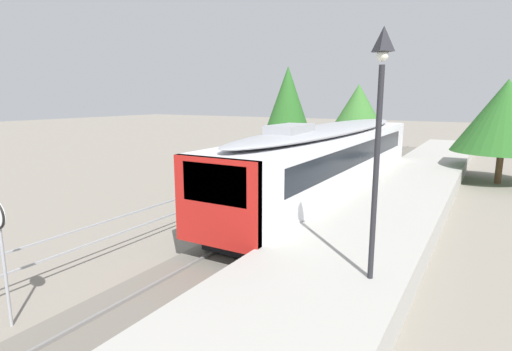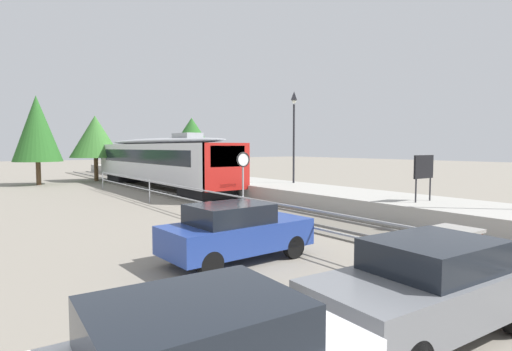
% 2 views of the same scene
% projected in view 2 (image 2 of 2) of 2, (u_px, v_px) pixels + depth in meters
% --- Properties ---
extents(ground_plane, '(160.00, 160.00, 0.00)m').
position_uv_depth(ground_plane, '(148.00, 201.00, 23.06)').
color(ground_plane, gray).
extents(track_rails, '(3.20, 60.00, 0.14)m').
position_uv_depth(track_rails, '(196.00, 196.00, 24.81)').
color(track_rails, '#6B665B').
rests_on(track_rails, ground).
extents(commuter_train, '(2.82, 19.10, 3.74)m').
position_uv_depth(commuter_train, '(158.00, 159.00, 29.31)').
color(commuter_train, silver).
rests_on(commuter_train, track_rails).
extents(station_platform, '(3.90, 60.00, 0.90)m').
position_uv_depth(station_platform, '(240.00, 186.00, 26.68)').
color(station_platform, '#A8A59E').
rests_on(station_platform, ground).
extents(platform_lamp_mid_platform, '(0.34, 0.34, 5.35)m').
position_uv_depth(platform_lamp_mid_platform, '(294.00, 119.00, 23.89)').
color(platform_lamp_mid_platform, '#232328').
rests_on(platform_lamp_mid_platform, station_platform).
extents(platform_notice_board, '(1.20, 0.08, 1.80)m').
position_uv_depth(platform_notice_board, '(424.00, 168.00, 15.78)').
color(platform_notice_board, '#232328').
rests_on(platform_notice_board, station_platform).
extents(speed_limit_sign, '(0.61, 0.10, 2.81)m').
position_uv_depth(speed_limit_sign, '(243.00, 169.00, 16.73)').
color(speed_limit_sign, '#9EA0A5').
rests_on(speed_limit_sign, ground).
extents(brick_utility_cabinet, '(1.21, 0.99, 1.13)m').
position_uv_depth(brick_utility_cabinet, '(451.00, 253.00, 9.43)').
color(brick_utility_cabinet, brown).
rests_on(brick_utility_cabinet, ground).
extents(carpark_fence, '(0.06, 36.06, 1.25)m').
position_uv_depth(carpark_fence, '(242.00, 205.00, 14.73)').
color(carpark_fence, '#9EA0A5').
rests_on(carpark_fence, ground).
extents(parked_hatchback_grey, '(4.08, 1.95, 1.53)m').
position_uv_depth(parked_hatchback_grey, '(426.00, 287.00, 6.50)').
color(parked_hatchback_grey, slate).
rests_on(parked_hatchback_grey, ground).
extents(parked_hatchback_blue, '(4.08, 1.95, 1.53)m').
position_uv_depth(parked_hatchback_blue, '(236.00, 231.00, 10.79)').
color(parked_hatchback_blue, navy).
rests_on(parked_hatchback_blue, ground).
extents(tree_behind_carpark, '(5.39, 5.39, 5.89)m').
position_uv_depth(tree_behind_carpark, '(192.00, 139.00, 40.16)').
color(tree_behind_carpark, brown).
rests_on(tree_behind_carpark, ground).
extents(tree_behind_station_far, '(3.69, 3.69, 7.09)m').
position_uv_depth(tree_behind_station_far, '(37.00, 129.00, 32.28)').
color(tree_behind_station_far, brown).
rests_on(tree_behind_station_far, ground).
extents(tree_distant_left, '(4.38, 4.38, 5.80)m').
position_uv_depth(tree_distant_left, '(95.00, 137.00, 36.20)').
color(tree_distant_left, brown).
rests_on(tree_distant_left, ground).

